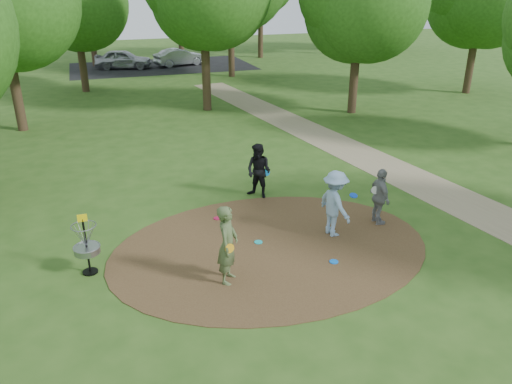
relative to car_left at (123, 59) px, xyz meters
name	(u,v)px	position (x,y,z in m)	size (l,w,h in m)	color
ground	(271,248)	(0.98, -29.84, -0.72)	(100.00, 100.00, 0.00)	#2D5119
dirt_clearing	(271,248)	(0.98, -29.84, -0.71)	(8.40, 8.40, 0.02)	#47301C
footpath	(432,188)	(7.48, -27.84, -0.72)	(2.00, 40.00, 0.01)	#8C7A5B
parking_lot	(162,66)	(2.98, 0.16, -0.72)	(14.00, 8.00, 0.01)	black
player_observer_with_disc	(228,245)	(-0.49, -30.95, 0.23)	(0.75, 0.83, 1.90)	#4D5E36
player_throwing_with_disc	(335,204)	(2.85, -29.69, 0.20)	(1.11, 1.29, 1.85)	#8CACD1
player_walking_with_disc	(259,171)	(1.77, -26.61, 0.16)	(1.06, 1.08, 1.76)	black
player_waiting_with_disc	(380,197)	(4.36, -29.50, 0.10)	(0.52, 0.99, 1.66)	gray
disc_ground_cyan	(258,242)	(0.75, -29.49, -0.70)	(0.22, 0.22, 0.02)	#17B5BB
disc_ground_blue	(334,262)	(2.19, -31.03, -0.70)	(0.22, 0.22, 0.02)	#0E6FF1
disc_ground_red	(217,218)	(0.08, -27.75, -0.70)	(0.22, 0.22, 0.02)	#BF1346
car_left	(123,59)	(0.00, 0.00, 0.00)	(1.71, 4.25, 1.45)	#A2A4A9
car_right	(180,57)	(4.39, 0.01, -0.06)	(1.41, 4.05, 1.33)	#95989C
disc_golf_basket	(86,240)	(-3.52, -29.54, 0.15)	(0.63, 0.63, 1.54)	black
tree_ring	(245,8)	(3.62, -19.54, 4.61)	(37.54, 45.64, 9.77)	#332316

